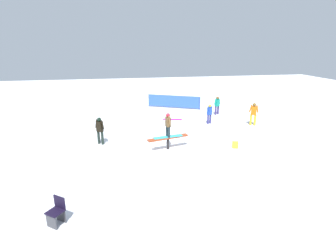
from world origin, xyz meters
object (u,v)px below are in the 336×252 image
(folding_chair, at_px, (57,212))
(backpack_on_snow, at_px, (235,145))
(loose_snowboard_magenta, at_px, (172,119))
(bystander_black, at_px, (100,129))
(main_rider_on_rail, at_px, (168,126))
(bystander_teal, at_px, (217,104))
(bystander_blue, at_px, (209,113))
(bystander_orange, at_px, (254,113))
(rail_feature, at_px, (168,139))

(folding_chair, xyz_separation_m, backpack_on_snow, (7.95, 4.79, -0.24))
(loose_snowboard_magenta, distance_m, folding_chair, 12.16)
(bystander_black, xyz_separation_m, loose_snowboard_magenta, (4.84, 4.04, -0.84))
(main_rider_on_rail, bearing_deg, backpack_on_snow, -18.02)
(loose_snowboard_magenta, distance_m, backpack_on_snow, 6.33)
(bystander_teal, bearing_deg, folding_chair, -153.72)
(bystander_teal, height_order, folding_chair, bystander_teal)
(bystander_black, relative_size, bystander_teal, 1.07)
(main_rider_on_rail, bearing_deg, bystander_blue, 37.70)
(loose_snowboard_magenta, bearing_deg, bystander_orange, 169.59)
(bystander_black, distance_m, folding_chair, 6.75)
(folding_chair, bearing_deg, bystander_teal, 87.05)
(folding_chair, bearing_deg, backpack_on_snow, 67.40)
(backpack_on_snow, bearing_deg, loose_snowboard_magenta, 129.64)
(bystander_blue, xyz_separation_m, loose_snowboard_magenta, (-2.31, 1.44, -0.75))
(bystander_orange, distance_m, backpack_on_snow, 4.66)
(rail_feature, xyz_separation_m, backpack_on_snow, (3.54, -0.50, -0.40))
(bystander_orange, distance_m, loose_snowboard_magenta, 5.67)
(loose_snowboard_magenta, bearing_deg, folding_chair, 76.00)
(rail_feature, relative_size, backpack_on_snow, 6.55)
(bystander_orange, bearing_deg, rail_feature, -123.95)
(rail_feature, bearing_deg, bystander_teal, 36.21)
(loose_snowboard_magenta, bearing_deg, backpack_on_snow, 124.68)
(rail_feature, relative_size, loose_snowboard_magenta, 1.62)
(rail_feature, bearing_deg, bystander_blue, 32.74)
(bystander_teal, bearing_deg, main_rider_on_rail, -153.23)
(bystander_black, distance_m, loose_snowboard_magenta, 6.36)
(main_rider_on_rail, relative_size, bystander_orange, 1.03)
(bystander_black, relative_size, folding_chair, 1.72)
(bystander_blue, relative_size, loose_snowboard_magenta, 0.99)
(rail_feature, xyz_separation_m, bystander_teal, (5.03, 6.25, 0.23))
(folding_chair, bearing_deg, bystander_black, 118.71)
(bystander_orange, height_order, bystander_black, bystander_orange)
(folding_chair, bearing_deg, bystander_blue, 85.42)
(main_rider_on_rail, relative_size, bystander_teal, 1.12)
(bystander_blue, xyz_separation_m, folding_chair, (-8.04, -9.28, -0.35))
(bystander_teal, bearing_deg, bystander_orange, -90.70)
(bystander_black, height_order, loose_snowboard_magenta, bystander_black)
(bystander_blue, xyz_separation_m, backpack_on_snow, (-0.09, -4.49, -0.59))
(bystander_orange, xyz_separation_m, loose_snowboard_magenta, (-5.09, 2.33, -0.85))
(main_rider_on_rail, distance_m, bystander_black, 3.81)
(bystander_blue, bearing_deg, bystander_teal, 27.22)
(main_rider_on_rail, height_order, bystander_teal, main_rider_on_rail)
(rail_feature, xyz_separation_m, loose_snowboard_magenta, (1.32, 5.43, -0.56))
(rail_feature, relative_size, main_rider_on_rail, 1.41)
(backpack_on_snow, bearing_deg, folding_chair, -129.83)
(bystander_black, xyz_separation_m, bystander_teal, (8.55, 4.87, -0.06))
(rail_feature, relative_size, folding_chair, 2.53)
(rail_feature, distance_m, bystander_orange, 7.13)
(loose_snowboard_magenta, relative_size, backpack_on_snow, 4.05)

